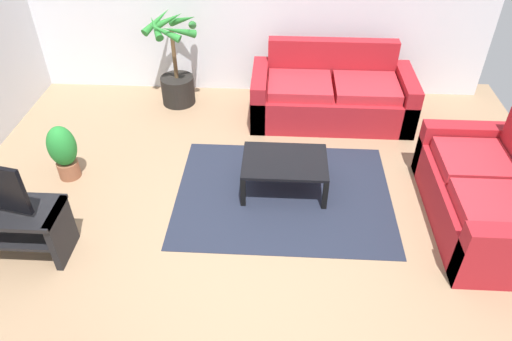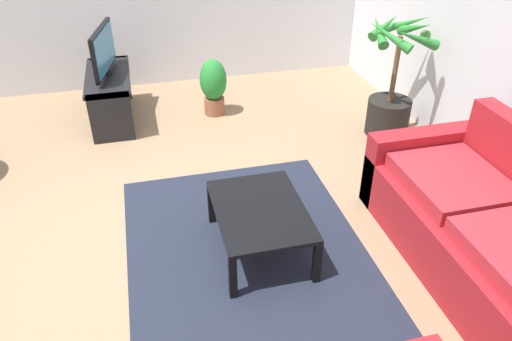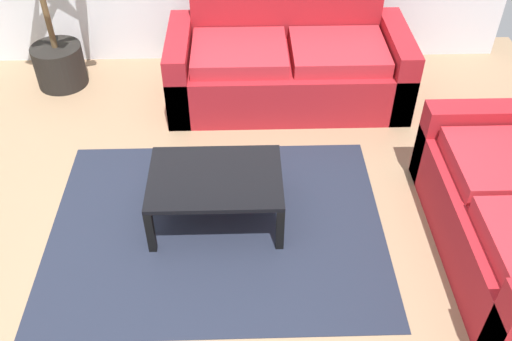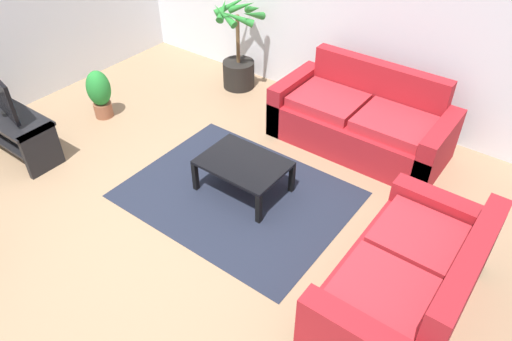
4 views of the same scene
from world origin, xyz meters
The scene contains 5 objects.
ground_plane centered at (0.00, 0.00, 0.00)m, with size 6.60×6.60×0.00m, color #937556.
couch_main centered at (0.95, 2.28, 0.30)m, with size 1.97×0.90×0.90m.
coffee_table centered at (0.39, 0.83, 0.32)m, with size 0.86×0.62×0.37m.
area_rug centered at (0.39, 0.73, 0.00)m, with size 2.20×1.70×0.01m, color #1E2333.
potted_palm centered at (-1.04, 2.55, 0.45)m, with size 0.72×0.71×1.20m.
Camera 3 is at (0.57, -1.86, 2.75)m, focal length 39.57 mm.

